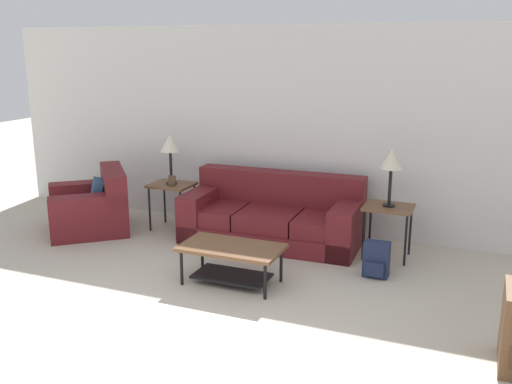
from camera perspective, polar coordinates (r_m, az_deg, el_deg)
name	(u,v)px	position (r m, az deg, el deg)	size (l,w,h in m)	color
wall_back	(305,131)	(7.26, 4.87, 6.14)	(8.82, 0.06, 2.60)	silver
couch	(273,218)	(6.99, 1.69, -2.62)	(2.16, 0.99, 0.82)	maroon
armchair	(92,209)	(7.71, -16.09, -1.60)	(1.38, 1.39, 0.80)	maroon
coffee_table	(232,256)	(5.76, -2.46, -6.39)	(1.02, 0.57, 0.40)	brown
side_table_left	(172,189)	(7.47, -8.42, 0.31)	(0.54, 0.45, 0.61)	brown
side_table_right	(388,212)	(6.55, 13.10, -1.95)	(0.54, 0.45, 0.61)	brown
table_lamp_left	(170,145)	(7.35, -8.59, 4.69)	(0.25, 0.25, 0.65)	black
table_lamp_right	(392,161)	(6.41, 13.40, 3.03)	(0.25, 0.25, 0.65)	black
backpack	(376,260)	(6.10, 11.93, -6.65)	(0.26, 0.24, 0.37)	#1E2847
picture_frame	(172,180)	(7.36, -8.41, 1.16)	(0.10, 0.04, 0.13)	#4C3828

